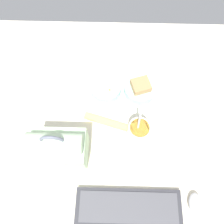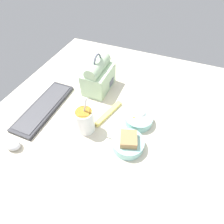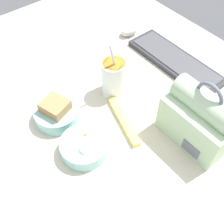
{
  "view_description": "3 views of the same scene",
  "coord_description": "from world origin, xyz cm",
  "px_view_note": "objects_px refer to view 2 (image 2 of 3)",
  "views": [
    {
      "loc": [
        3.34,
        29.7,
        85.85
      ],
      "look_at": [
        4.19,
        -3.68,
        7.0
      ],
      "focal_mm": 35.0,
      "sensor_mm": 36.0,
      "label": 1
    },
    {
      "loc": [
        -45.11,
        -23.71,
        67.19
      ],
      "look_at": [
        4.19,
        -3.68,
        7.0
      ],
      "focal_mm": 28.0,
      "sensor_mm": 36.0,
      "label": 2
    },
    {
      "loc": [
        43.48,
        -35.18,
        69.44
      ],
      "look_at": [
        4.19,
        -3.68,
        7.0
      ],
      "focal_mm": 45.0,
      "sensor_mm": 36.0,
      "label": 3
    }
  ],
  "objects_px": {
    "lunch_bag": "(98,76)",
    "bento_bowl_sandwich": "(128,143)",
    "bento_bowl_snacks": "(138,119)",
    "chopstick_case": "(108,113)",
    "keyboard": "(44,107)",
    "soup_cup": "(85,120)",
    "computer_mouse": "(12,145)"
  },
  "relations": [
    {
      "from": "soup_cup",
      "to": "chopstick_case",
      "type": "distance_m",
      "value": 0.14
    },
    {
      "from": "bento_bowl_snacks",
      "to": "soup_cup",
      "type": "bearing_deg",
      "value": 121.82
    },
    {
      "from": "keyboard",
      "to": "bento_bowl_sandwich",
      "type": "bearing_deg",
      "value": -96.09
    },
    {
      "from": "keyboard",
      "to": "bento_bowl_snacks",
      "type": "bearing_deg",
      "value": -78.37
    },
    {
      "from": "soup_cup",
      "to": "bento_bowl_snacks",
      "type": "bearing_deg",
      "value": -58.18
    },
    {
      "from": "bento_bowl_snacks",
      "to": "chopstick_case",
      "type": "bearing_deg",
      "value": 93.42
    },
    {
      "from": "bento_bowl_sandwich",
      "to": "chopstick_case",
      "type": "relative_size",
      "value": 0.7
    },
    {
      "from": "bento_bowl_snacks",
      "to": "chopstick_case",
      "type": "distance_m",
      "value": 0.15
    },
    {
      "from": "chopstick_case",
      "to": "bento_bowl_snacks",
      "type": "bearing_deg",
      "value": -86.58
    },
    {
      "from": "chopstick_case",
      "to": "soup_cup",
      "type": "bearing_deg",
      "value": 153.97
    },
    {
      "from": "keyboard",
      "to": "chopstick_case",
      "type": "bearing_deg",
      "value": -74.64
    },
    {
      "from": "bento_bowl_sandwich",
      "to": "bento_bowl_snacks",
      "type": "bearing_deg",
      "value": -0.88
    },
    {
      "from": "lunch_bag",
      "to": "bento_bowl_snacks",
      "type": "relative_size",
      "value": 1.61
    },
    {
      "from": "bento_bowl_snacks",
      "to": "lunch_bag",
      "type": "bearing_deg",
      "value": 60.38
    },
    {
      "from": "bento_bowl_sandwich",
      "to": "computer_mouse",
      "type": "xyz_separation_m",
      "value": [
        -0.18,
        0.45,
        -0.01
      ]
    },
    {
      "from": "bento_bowl_sandwich",
      "to": "computer_mouse",
      "type": "relative_size",
      "value": 1.74
    },
    {
      "from": "soup_cup",
      "to": "keyboard",
      "type": "bearing_deg",
      "value": 82.72
    },
    {
      "from": "lunch_bag",
      "to": "soup_cup",
      "type": "relative_size",
      "value": 1.05
    },
    {
      "from": "soup_cup",
      "to": "chopstick_case",
      "type": "bearing_deg",
      "value": -26.03
    },
    {
      "from": "bento_bowl_snacks",
      "to": "chopstick_case",
      "type": "relative_size",
      "value": 0.69
    },
    {
      "from": "keyboard",
      "to": "chopstick_case",
      "type": "distance_m",
      "value": 0.33
    },
    {
      "from": "bento_bowl_sandwich",
      "to": "bento_bowl_snacks",
      "type": "relative_size",
      "value": 1.01
    },
    {
      "from": "bento_bowl_snacks",
      "to": "keyboard",
      "type": "bearing_deg",
      "value": 101.63
    },
    {
      "from": "lunch_bag",
      "to": "chopstick_case",
      "type": "distance_m",
      "value": 0.22
    },
    {
      "from": "lunch_bag",
      "to": "bento_bowl_snacks",
      "type": "bearing_deg",
      "value": -119.62
    },
    {
      "from": "lunch_bag",
      "to": "chopstick_case",
      "type": "xyz_separation_m",
      "value": [
        -0.16,
        -0.13,
        -0.07
      ]
    },
    {
      "from": "keyboard",
      "to": "computer_mouse",
      "type": "distance_m",
      "value": 0.23
    },
    {
      "from": "keyboard",
      "to": "soup_cup",
      "type": "height_order",
      "value": "soup_cup"
    },
    {
      "from": "lunch_bag",
      "to": "bento_bowl_sandwich",
      "type": "relative_size",
      "value": 1.58
    },
    {
      "from": "keyboard",
      "to": "lunch_bag",
      "type": "relative_size",
      "value": 1.76
    },
    {
      "from": "keyboard",
      "to": "bento_bowl_sandwich",
      "type": "distance_m",
      "value": 0.46
    },
    {
      "from": "keyboard",
      "to": "bento_bowl_snacks",
      "type": "relative_size",
      "value": 2.82
    }
  ]
}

